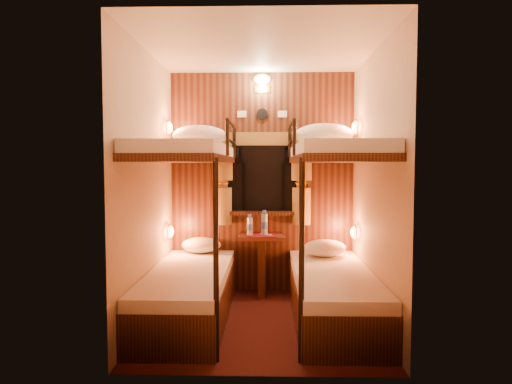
{
  "coord_description": "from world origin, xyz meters",
  "views": [
    {
      "loc": [
        0.06,
        -3.99,
        1.4
      ],
      "look_at": [
        -0.04,
        0.15,
        1.15
      ],
      "focal_mm": 32.0,
      "sensor_mm": 36.0,
      "label": 1
    }
  ],
  "objects_px": {
    "bottle_left": "(250,226)",
    "bottle_right": "(264,224)",
    "bunk_right": "(333,259)",
    "bunk_left": "(189,258)",
    "table": "(262,257)"
  },
  "relations": [
    {
      "from": "bottle_right",
      "to": "table",
      "type": "bearing_deg",
      "value": -121.21
    },
    {
      "from": "bunk_left",
      "to": "table",
      "type": "bearing_deg",
      "value": 50.33
    },
    {
      "from": "bunk_left",
      "to": "bottle_right",
      "type": "xyz_separation_m",
      "value": [
        0.67,
        0.83,
        0.2
      ]
    },
    {
      "from": "bottle_left",
      "to": "bottle_right",
      "type": "relative_size",
      "value": 0.84
    },
    {
      "from": "bunk_left",
      "to": "bottle_left",
      "type": "height_order",
      "value": "bunk_left"
    },
    {
      "from": "table",
      "to": "bottle_right",
      "type": "xyz_separation_m",
      "value": [
        0.03,
        0.04,
        0.35
      ]
    },
    {
      "from": "table",
      "to": "bottle_left",
      "type": "distance_m",
      "value": 0.35
    },
    {
      "from": "bunk_right",
      "to": "bottle_left",
      "type": "relative_size",
      "value": 8.6
    },
    {
      "from": "bunk_right",
      "to": "table",
      "type": "relative_size",
      "value": 2.9
    },
    {
      "from": "table",
      "to": "bottle_right",
      "type": "bearing_deg",
      "value": 58.79
    },
    {
      "from": "bunk_right",
      "to": "bottle_right",
      "type": "bearing_deg",
      "value": 126.95
    },
    {
      "from": "bunk_left",
      "to": "bunk_right",
      "type": "bearing_deg",
      "value": 0.0
    },
    {
      "from": "bunk_left",
      "to": "bottle_left",
      "type": "bearing_deg",
      "value": 55.81
    },
    {
      "from": "bunk_left",
      "to": "bottle_left",
      "type": "xyz_separation_m",
      "value": [
        0.52,
        0.77,
        0.19
      ]
    },
    {
      "from": "bunk_right",
      "to": "bottle_right",
      "type": "relative_size",
      "value": 7.26
    }
  ]
}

